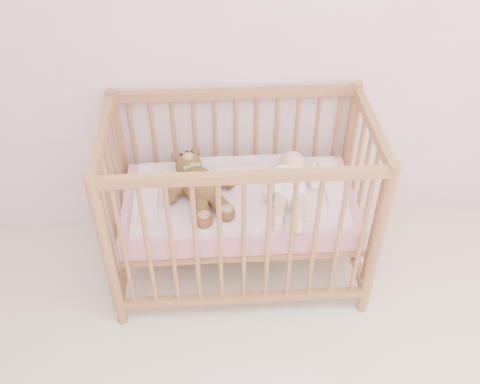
{
  "coord_description": "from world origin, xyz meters",
  "views": [
    {
      "loc": [
        -0.3,
        -0.52,
        2.4
      ],
      "look_at": [
        -0.17,
        1.55,
        0.62
      ],
      "focal_mm": 40.0,
      "sensor_mm": 36.0,
      "label": 1
    }
  ],
  "objects": [
    {
      "name": "mattress",
      "position": [
        -0.17,
        1.6,
        0.49
      ],
      "size": [
        1.22,
        0.62,
        0.13
      ],
      "primitive_type": "cube",
      "color": "pink",
      "rests_on": "crib"
    },
    {
      "name": "teddy_bear",
      "position": [
        -0.37,
        1.58,
        0.65
      ],
      "size": [
        0.56,
        0.67,
        0.16
      ],
      "primitive_type": null,
      "rotation": [
        0.0,
        0.0,
        0.33
      ],
      "color": "brown",
      "rests_on": "blanket"
    },
    {
      "name": "wall_back",
      "position": [
        0.0,
        2.0,
        1.35
      ],
      "size": [
        4.0,
        0.02,
        2.7
      ],
      "primitive_type": "cube",
      "color": "white",
      "rests_on": "floor"
    },
    {
      "name": "baby",
      "position": [
        0.09,
        1.58,
        0.64
      ],
      "size": [
        0.39,
        0.64,
        0.14
      ],
      "primitive_type": null,
      "rotation": [
        0.0,
        0.0,
        -0.18
      ],
      "color": "white",
      "rests_on": "blanket"
    },
    {
      "name": "crib",
      "position": [
        -0.17,
        1.6,
        0.5
      ],
      "size": [
        1.36,
        0.76,
        1.0
      ],
      "primitive_type": null,
      "color": "#A17344",
      "rests_on": "floor"
    },
    {
      "name": "blanket",
      "position": [
        -0.17,
        1.6,
        0.56
      ],
      "size": [
        1.1,
        0.58,
        0.06
      ],
      "primitive_type": null,
      "color": "#F1A6BF",
      "rests_on": "mattress"
    }
  ]
}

